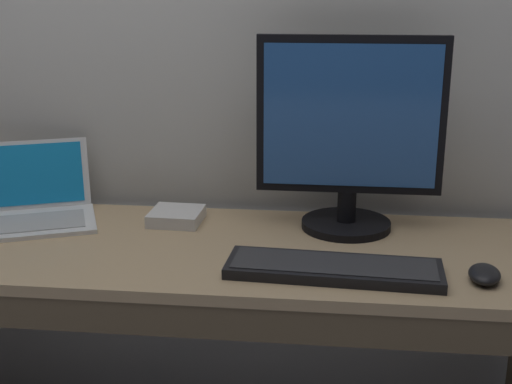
{
  "coord_description": "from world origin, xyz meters",
  "views": [
    {
      "loc": [
        0.32,
        -1.55,
        1.37
      ],
      "look_at": [
        0.15,
        0.0,
        0.9
      ],
      "focal_mm": 47.75,
      "sensor_mm": 36.0,
      "label": 1
    }
  ],
  "objects": [
    {
      "name": "laptop_white",
      "position": [
        -0.49,
        0.12,
        0.79
      ],
      "size": [
        0.43,
        0.39,
        0.2
      ],
      "color": "white",
      "rests_on": "desk"
    },
    {
      "name": "external_drive_box",
      "position": [
        -0.09,
        0.16,
        0.77
      ],
      "size": [
        0.14,
        0.14,
        0.03
      ],
      "primitive_type": "cube",
      "rotation": [
        0.0,
        0.0,
        -0.04
      ],
      "color": "silver",
      "rests_on": "desk"
    },
    {
      "name": "external_monitor",
      "position": [
        0.37,
        0.15,
        1.0
      ],
      "size": [
        0.47,
        0.23,
        0.5
      ],
      "color": "black",
      "rests_on": "desk"
    },
    {
      "name": "wired_keyboard",
      "position": [
        0.34,
        -0.15,
        0.77
      ],
      "size": [
        0.48,
        0.17,
        0.03
      ],
      "color": "black",
      "rests_on": "desk"
    },
    {
      "name": "computer_mouse",
      "position": [
        0.66,
        -0.15,
        0.77
      ],
      "size": [
        0.08,
        0.11,
        0.03
      ],
      "primitive_type": "ellipsoid",
      "rotation": [
        0.0,
        0.0,
        -0.17
      ],
      "color": "black",
      "rests_on": "desk"
    },
    {
      "name": "desk",
      "position": [
        0.0,
        -0.01,
        0.56
      ],
      "size": [
        1.78,
        0.57,
        0.76
      ],
      "color": "tan",
      "rests_on": "ground"
    }
  ]
}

